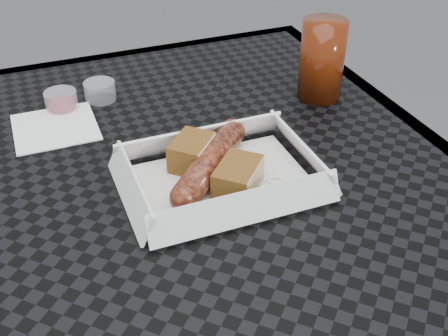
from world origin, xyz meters
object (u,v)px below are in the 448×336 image
object	(u,v)px
bratwurst	(210,162)
drink_glass	(322,60)
food_tray	(221,182)
patio_table	(165,210)

from	to	relation	value
bratwurst	drink_glass	xyz separation A→B (m)	(0.24, 0.15, 0.04)
food_tray	bratwurst	distance (m)	0.03
food_tray	bratwurst	size ratio (longest dim) A/B	1.42
patio_table	bratwurst	bearing A→B (deg)	-39.44
patio_table	drink_glass	size ratio (longest dim) A/B	6.28
patio_table	bratwurst	distance (m)	0.12
patio_table	food_tray	xyz separation A→B (m)	(0.06, -0.06, 0.08)
food_tray	drink_glass	distance (m)	0.29
bratwurst	drink_glass	distance (m)	0.29
bratwurst	patio_table	bearing A→B (deg)	140.56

